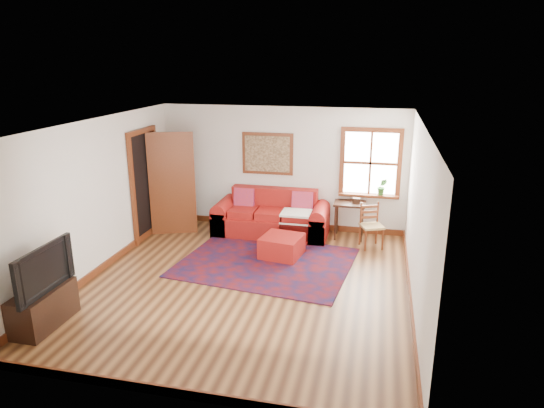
% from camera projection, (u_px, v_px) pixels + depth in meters
% --- Properties ---
extents(ground, '(5.50, 5.50, 0.00)m').
position_uv_depth(ground, '(247.00, 283.00, 7.63)').
color(ground, '#492713').
rests_on(ground, ground).
extents(room_envelope, '(5.04, 5.54, 2.52)m').
position_uv_depth(room_envelope, '(245.00, 182.00, 7.16)').
color(room_envelope, silver).
rests_on(room_envelope, ground).
extents(window, '(1.18, 0.20, 1.38)m').
position_uv_depth(window, '(372.00, 170.00, 9.39)').
color(window, white).
rests_on(window, ground).
extents(doorway, '(0.89, 1.08, 2.14)m').
position_uv_depth(doorway, '(162.00, 183.00, 9.45)').
color(doorway, black).
rests_on(doorway, ground).
extents(framed_artwork, '(1.05, 0.07, 0.85)m').
position_uv_depth(framed_artwork, '(267.00, 154.00, 9.77)').
color(framed_artwork, maroon).
rests_on(framed_artwork, ground).
extents(persian_rug, '(3.10, 2.61, 0.02)m').
position_uv_depth(persian_rug, '(266.00, 262.00, 8.40)').
color(persian_rug, '#590C0E').
rests_on(persian_rug, ground).
extents(red_leather_sofa, '(2.26, 0.93, 0.88)m').
position_uv_depth(red_leather_sofa, '(272.00, 220.00, 9.72)').
color(red_leather_sofa, maroon).
rests_on(red_leather_sofa, ground).
extents(red_ottoman, '(0.77, 0.77, 0.38)m').
position_uv_depth(red_ottoman, '(282.00, 246.00, 8.61)').
color(red_ottoman, maroon).
rests_on(red_ottoman, ground).
extents(side_table, '(0.60, 0.45, 0.72)m').
position_uv_depth(side_table, '(350.00, 209.00, 9.40)').
color(side_table, black).
rests_on(side_table, ground).
extents(ladder_back_chair, '(0.50, 0.49, 0.83)m').
position_uv_depth(ladder_back_chair, '(371.00, 224.00, 9.01)').
color(ladder_back_chair, tan).
rests_on(ladder_back_chair, ground).
extents(media_cabinet, '(0.42, 0.93, 0.51)m').
position_uv_depth(media_cabinet, '(44.00, 308.00, 6.37)').
color(media_cabinet, black).
rests_on(media_cabinet, ground).
extents(television, '(0.14, 1.08, 0.62)m').
position_uv_depth(television, '(37.00, 269.00, 6.18)').
color(television, black).
rests_on(television, media_cabinet).
extents(candle_hurricane, '(0.12, 0.12, 0.18)m').
position_uv_depth(candle_hurricane, '(64.00, 271.00, 6.66)').
color(candle_hurricane, silver).
rests_on(candle_hurricane, media_cabinet).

